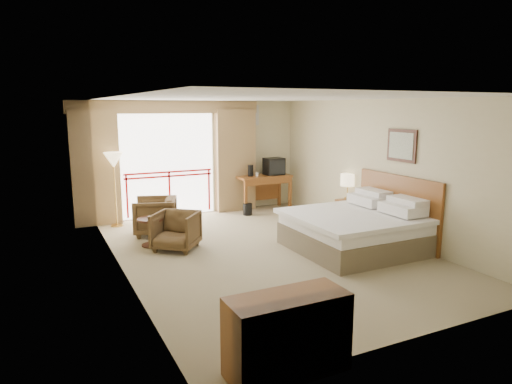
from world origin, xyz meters
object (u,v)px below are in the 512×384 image
bed (356,229)px  tv (274,166)px  table_lamp (348,180)px  floor_lamp (114,163)px  dresser (288,335)px  armchair_near (176,249)px  wastebasket (248,209)px  nightstand (348,213)px  armchair_far (156,234)px  desk (262,183)px  side_table (151,227)px

bed → tv: tv is taller
table_lamp → floor_lamp: size_ratio=0.34×
table_lamp → dresser: table_lamp is taller
table_lamp → armchair_near: table_lamp is taller
bed → wastebasket: size_ratio=7.68×
bed → nightstand: bearing=57.1°
bed → wastebasket: (-0.61, 3.30, -0.24)m
tv → bed: bearing=-94.5°
bed → nightstand: bed is taller
bed → armchair_far: 3.99m
tv → dresser: tv is taller
desk → dresser: 7.24m
desk → armchair_near: bearing=-141.6°
tv → armchair_near: 4.03m
side_table → floor_lamp: bearing=100.2°
bed → dresser: bed is taller
desk → tv: (0.30, -0.07, 0.40)m
armchair_far → table_lamp: bearing=93.8°
tv → side_table: tv is taller
bed → table_lamp: 1.87m
armchair_near → floor_lamp: (-0.69, 2.18, 1.38)m
floor_lamp → wastebasket: bearing=-6.0°
nightstand → table_lamp: bearing=90.4°
desk → wastebasket: bearing=-145.5°
bed → nightstand: size_ratio=3.80×
wastebasket → armchair_near: size_ratio=0.36×
armchair_far → tv: bearing=126.9°
armchair_far → armchair_near: size_ratio=1.09×
wastebasket → armchair_far: size_ratio=0.33×
nightstand → armchair_far: bearing=164.2°
bed → desk: bed is taller
tv → side_table: bearing=-153.2°
table_lamp → armchair_near: (-3.86, -0.06, -0.99)m
desk → floor_lamp: floor_lamp is taller
bed → side_table: (-3.28, 1.84, -0.02)m
desk → dresser: (-3.05, -6.56, -0.29)m
dresser → side_table: bearing=88.5°
wastebasket → side_table: size_ratio=0.53×
dresser → floor_lamp: bearing=90.6°
side_table → wastebasket: bearing=28.8°
armchair_near → dresser: 4.32m
armchair_far → side_table: bearing=-0.6°
armchair_near → desk: bearing=76.7°
armchair_near → side_table: bearing=171.7°
nightstand → dresser: size_ratio=0.47×
bed → table_lamp: size_ratio=3.84×
armchair_far → armchair_near: bearing=23.7°
armchair_far → armchair_near: 1.16m
side_table → dresser: dresser is taller
floor_lamp → bed: bearing=-45.1°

